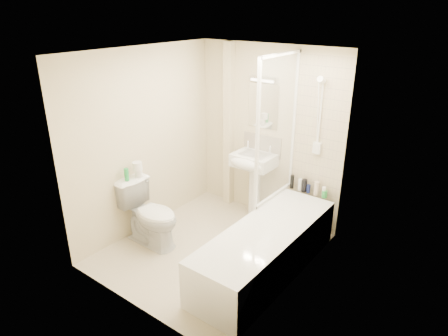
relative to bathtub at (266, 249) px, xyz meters
The scene contains 26 objects.
floor 0.81m from the bathtub, behind, with size 2.50×2.50×0.00m, color beige.
wall_back 1.68m from the bathtub, 121.99° to the left, with size 2.20×0.02×2.40m, color beige.
wall_left 2.06m from the bathtub, behind, with size 0.02×2.50×2.40m, color beige.
wall_right 0.98m from the bathtub, ahead, with size 0.02×2.50×2.40m, color beige.
ceiling 2.24m from the bathtub, behind, with size 2.20×2.50×0.02m, color white.
tile_back 1.64m from the bathtub, 90.00° to the left, with size 0.70×0.01×1.75m, color beige.
tile_right 1.19m from the bathtub, ahead, with size 0.01×2.10×1.75m, color beige.
pipe_boxing 2.00m from the bathtub, 140.21° to the left, with size 0.12×0.12×2.40m, color beige.
splashback 1.63m from the bathtub, 124.84° to the left, with size 0.60×0.01×0.30m, color beige.
mirror 1.94m from the bathtub, 124.89° to the left, with size 0.46×0.01×0.60m, color white.
strip_light 2.19m from the bathtub, 125.42° to the left, with size 0.42×0.07×0.07m, color silver.
bathtub is the anchor object (origin of this frame).
shower_screen 1.43m from the bathtub, 115.04° to the left, with size 0.04×0.92×1.80m.
shower_fixture 1.70m from the bathtub, 90.09° to the left, with size 0.10×0.16×0.99m.
pedestal_sink 1.36m from the bathtub, 130.69° to the left, with size 0.56×0.50×1.08m.
bottle_black_a 1.20m from the bathtub, 104.51° to the left, with size 0.05×0.05×0.19m, color black.
bottle_white_a 1.17m from the bathtub, 98.56° to the left, with size 0.06×0.06×0.16m, color silver.
bottle_black_b 1.17m from the bathtub, 95.52° to the left, with size 0.07×0.07×0.17m, color black.
bottle_blue 1.16m from the bathtub, 92.27° to the left, with size 0.05×0.05×0.11m, color #121B4F.
bottle_cream 1.17m from the bathtub, 86.62° to the left, with size 0.07×0.07×0.19m, color beige.
bottle_white_b 1.17m from the bathtub, 81.38° to the left, with size 0.05×0.05×0.14m, color white.
bottle_green 1.17m from the bathtub, 80.66° to the left, with size 0.07×0.07×0.09m, color green.
toilet 1.52m from the bathtub, 165.67° to the right, with size 0.82×0.47×0.83m, color white.
toilet_roll_lower 1.86m from the bathtub, behind, with size 0.10×0.10×0.10m, color white.
toilet_roll_upper 1.87m from the bathtub, 169.55° to the right, with size 0.12×0.12×0.10m, color white.
green_bottle 1.91m from the bathtub, 165.06° to the right, with size 0.06×0.06×0.16m, color green.
Camera 1 is at (2.68, -3.28, 2.85)m, focal length 32.00 mm.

